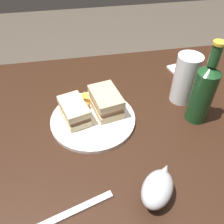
{
  "coord_description": "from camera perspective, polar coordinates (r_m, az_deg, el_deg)",
  "views": [
    {
      "loc": [
        -0.16,
        -0.53,
        1.25
      ],
      "look_at": [
        -0.06,
        0.0,
        0.74
      ],
      "focal_mm": 38.25,
      "sensor_mm": 36.0,
      "label": 1
    }
  ],
  "objects": [
    {
      "name": "potato_wedge_back",
      "position": [
        0.8,
        -5.73,
        3.04
      ],
      "size": [
        0.05,
        0.04,
        0.02
      ],
      "primitive_type": "cube",
      "rotation": [
        0.0,
        0.0,
        2.64
      ],
      "color": "gold",
      "rests_on": "plate"
    },
    {
      "name": "sandwich_half_right",
      "position": [
        0.74,
        -9.0,
        0.23
      ],
      "size": [
        0.1,
        0.13,
        0.06
      ],
      "color": "beige",
      "rests_on": "plate"
    },
    {
      "name": "gravy_boat",
      "position": [
        0.57,
        10.81,
        -17.52
      ],
      "size": [
        0.12,
        0.12,
        0.07
      ],
      "color": "#B7B7BC",
      "rests_on": "dining_table"
    },
    {
      "name": "cider_bottle",
      "position": [
        0.75,
        20.99,
        4.56
      ],
      "size": [
        0.07,
        0.07,
        0.26
      ],
      "color": "#19421E",
      "rests_on": "dining_table"
    },
    {
      "name": "napkin",
      "position": [
        1.02,
        16.89,
        9.69
      ],
      "size": [
        0.13,
        0.11,
        0.01
      ],
      "primitive_type": "cube",
      "rotation": [
        0.0,
        0.0,
        0.2
      ],
      "color": "white",
      "rests_on": "dining_table"
    },
    {
      "name": "dining_table",
      "position": [
        1.05,
        3.38,
        -15.31
      ],
      "size": [
        1.07,
        0.81,
        0.71
      ],
      "primitive_type": "cube",
      "color": "black",
      "rests_on": "ground"
    },
    {
      "name": "potato_wedge_left_edge",
      "position": [
        0.81,
        -6.95,
        3.18
      ],
      "size": [
        0.05,
        0.05,
        0.02
      ],
      "primitive_type": "cube",
      "rotation": [
        0.0,
        0.0,
        0.71
      ],
      "color": "gold",
      "rests_on": "plate"
    },
    {
      "name": "fork",
      "position": [
        0.59,
        -8.55,
        -22.18
      ],
      "size": [
        0.18,
        0.07,
        0.01
      ],
      "primitive_type": "cube",
      "rotation": [
        0.0,
        0.0,
        3.42
      ],
      "color": "silver",
      "rests_on": "dining_table"
    },
    {
      "name": "plate",
      "position": [
        0.75,
        -4.54,
        -1.69
      ],
      "size": [
        0.26,
        0.26,
        0.01
      ],
      "primitive_type": "cylinder",
      "color": "white",
      "rests_on": "dining_table"
    },
    {
      "name": "potato_wedge_front",
      "position": [
        0.78,
        -7.24,
        1.69
      ],
      "size": [
        0.05,
        0.04,
        0.02
      ],
      "primitive_type": "cube",
      "rotation": [
        0.0,
        0.0,
        5.74
      ],
      "color": "#AD702D",
      "rests_on": "plate"
    },
    {
      "name": "sandwich_half_left",
      "position": [
        0.75,
        -1.46,
        2.48
      ],
      "size": [
        0.1,
        0.14,
        0.07
      ],
      "color": "#CCB284",
      "rests_on": "plate"
    },
    {
      "name": "pint_glass",
      "position": [
        0.83,
        16.97,
        6.91
      ],
      "size": [
        0.08,
        0.08,
        0.17
      ],
      "color": "white",
      "rests_on": "dining_table"
    },
    {
      "name": "ground_plane",
      "position": [
        1.36,
        2.73,
        -23.16
      ],
      "size": [
        6.0,
        6.0,
        0.0
      ],
      "primitive_type": "plane",
      "color": "#4C4238"
    },
    {
      "name": "potato_wedge_middle",
      "position": [
        0.78,
        -3.03,
        1.75
      ],
      "size": [
        0.02,
        0.06,
        0.02
      ],
      "primitive_type": "cube",
      "rotation": [
        0.0,
        0.0,
        4.63
      ],
      "color": "gold",
      "rests_on": "plate"
    }
  ]
}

